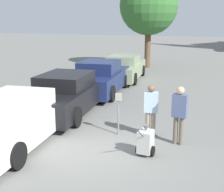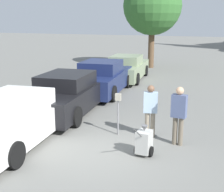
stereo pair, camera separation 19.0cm
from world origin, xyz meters
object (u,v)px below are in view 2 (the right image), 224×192
at_px(parked_car_white, 16,119).
at_px(parked_car_sage, 127,68).
at_px(parked_car_black, 69,94).
at_px(parked_car_navy, 102,78).
at_px(person_supervisor, 179,112).
at_px(equipment_cart, 144,142).
at_px(parking_meter, 118,106).
at_px(person_worker, 150,108).

xyz_separation_m(parked_car_white, parked_car_sage, (-0.00, 10.41, -0.00)).
height_order(parked_car_black, parked_car_navy, parked_car_navy).
distance_m(parked_car_white, person_supervisor, 4.76).
distance_m(parked_car_navy, parked_car_sage, 3.80).
xyz_separation_m(parked_car_navy, equipment_cart, (3.82, -6.26, -0.36)).
relative_size(parked_car_navy, parked_car_sage, 0.99).
bearing_deg(parked_car_navy, parked_car_white, -95.62).
bearing_deg(parking_meter, equipment_cart, -45.72).
height_order(parked_car_black, parking_meter, parked_car_black).
bearing_deg(parked_car_sage, parking_meter, -78.98).
xyz_separation_m(parked_car_navy, person_worker, (3.64, -4.90, 0.19)).
bearing_deg(parked_car_sage, equipment_cart, -74.84).
distance_m(parked_car_black, person_worker, 3.94).
bearing_deg(parked_car_black, parked_car_sage, 84.38).
bearing_deg(equipment_cart, parking_meter, 138.74).
relative_size(parking_meter, person_worker, 0.81).
bearing_deg(parking_meter, person_supervisor, -4.38).
relative_size(parked_car_white, parked_car_black, 1.00).
bearing_deg(parked_car_black, person_worker, -28.11).
relative_size(parked_car_sage, parking_meter, 3.74).
height_order(person_worker, equipment_cart, person_worker).
xyz_separation_m(parked_car_sage, equipment_cart, (3.82, -10.06, -0.30)).
distance_m(parked_car_navy, parking_meter, 5.71).
height_order(parking_meter, person_worker, person_worker).
xyz_separation_m(person_worker, equipment_cart, (0.18, -1.36, -0.54)).
bearing_deg(equipment_cart, person_worker, 102.17).
bearing_deg(parked_car_white, equipment_cart, -0.40).
height_order(parked_car_navy, person_supervisor, person_supervisor).
bearing_deg(parking_meter, parked_car_black, 147.90).
bearing_deg(person_worker, person_supervisor, 147.66).
bearing_deg(equipment_cart, parked_car_white, -170.31).
height_order(parked_car_sage, person_worker, person_worker).
bearing_deg(parked_car_white, parked_car_sage, 84.38).
distance_m(parked_car_white, person_worker, 4.02).
bearing_deg(parked_car_white, person_worker, 19.52).
xyz_separation_m(parked_car_white, person_supervisor, (4.53, 1.41, 0.30)).
distance_m(parked_car_navy, person_supervisor, 6.90).
relative_size(parking_meter, equipment_cart, 1.34).
bearing_deg(person_supervisor, equipment_cart, 62.53).
bearing_deg(parked_car_navy, equipment_cart, -64.23).
bearing_deg(person_supervisor, parked_car_sage, -56.60).
height_order(parked_car_navy, person_worker, person_worker).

